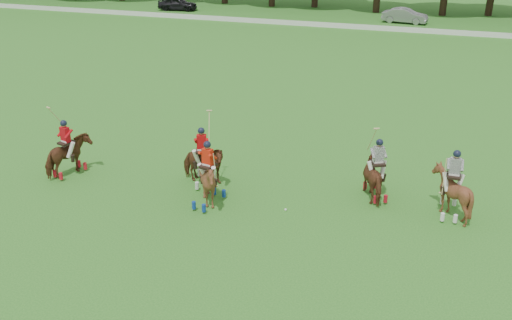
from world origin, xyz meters
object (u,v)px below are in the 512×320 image
(car_left, at_px, (178,4))
(polo_ball, at_px, (286,210))
(polo_stripe_a, at_px, (376,177))
(polo_red_c, at_px, (209,182))
(polo_stripe_b, at_px, (451,192))
(car_mid, at_px, (405,16))
(polo_red_b, at_px, (203,164))
(polo_red_a, at_px, (68,156))

(car_left, relative_size, polo_ball, 45.85)
(polo_stripe_a, relative_size, polo_ball, 31.58)
(polo_red_c, relative_size, polo_stripe_b, 1.01)
(car_mid, distance_m, polo_ball, 39.19)
(polo_red_b, bearing_deg, polo_ball, -16.36)
(polo_red_c, height_order, polo_stripe_b, polo_red_c)
(polo_red_a, distance_m, polo_stripe_b, 14.52)
(polo_stripe_a, bearing_deg, polo_stripe_b, -11.27)
(polo_red_a, xyz_separation_m, polo_red_c, (6.28, -0.56, 0.06))
(polo_stripe_b, bearing_deg, car_mid, 97.53)
(polo_stripe_a, height_order, polo_stripe_b, polo_stripe_a)
(car_mid, distance_m, polo_red_b, 38.34)
(polo_ball, bearing_deg, car_left, 120.64)
(polo_red_c, bearing_deg, polo_red_b, 120.72)
(car_mid, xyz_separation_m, polo_red_c, (-3.20, -39.62, 0.21))
(polo_ball, bearing_deg, car_mid, 89.32)
(polo_red_b, distance_m, polo_ball, 3.86)
(polo_red_c, height_order, polo_stripe_a, polo_stripe_a)
(polo_red_b, height_order, polo_ball, polo_red_b)
(polo_red_b, bearing_deg, polo_stripe_b, 3.08)
(polo_ball, bearing_deg, polo_red_c, -170.96)
(car_mid, relative_size, polo_stripe_b, 1.72)
(car_mid, xyz_separation_m, polo_stripe_a, (2.37, -37.11, 0.14))
(polo_red_a, xyz_separation_m, polo_stripe_a, (11.84, 1.94, -0.01))
(car_left, height_order, polo_stripe_a, polo_stripe_a)
(car_left, distance_m, polo_stripe_b, 47.30)
(car_left, relative_size, polo_red_b, 1.44)
(polo_red_b, relative_size, polo_red_c, 1.17)
(polo_red_c, xyz_separation_m, polo_stripe_b, (8.17, 1.99, -0.01))
(polo_stripe_a, relative_size, polo_stripe_b, 1.17)
(car_left, distance_m, polo_red_b, 42.86)
(car_mid, bearing_deg, polo_ball, -174.16)
(car_left, xyz_separation_m, polo_stripe_b, (28.65, -37.63, 0.18))
(polo_red_b, xyz_separation_m, polo_red_c, (0.89, -1.50, 0.07))
(polo_red_a, bearing_deg, polo_stripe_b, 5.62)
(polo_red_b, bearing_deg, polo_stripe_a, 8.87)
(polo_red_c, bearing_deg, car_mid, 85.39)
(polo_red_a, bearing_deg, car_mid, 76.36)
(polo_ball, bearing_deg, polo_red_b, 163.64)
(polo_red_c, relative_size, polo_stripe_a, 0.86)
(car_left, bearing_deg, polo_stripe_b, -149.79)
(car_mid, relative_size, polo_red_a, 1.47)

